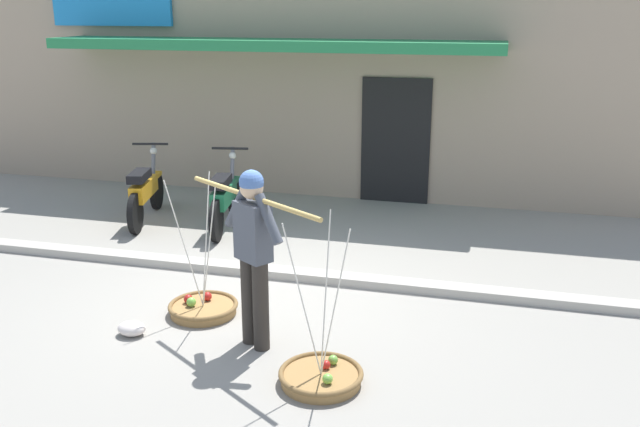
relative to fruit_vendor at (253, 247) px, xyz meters
The scene contains 9 objects.
ground_plane 1.44m from the fruit_vendor, 111.62° to the left, with size 90.00×90.00×0.00m, color gray.
sidewalk_curb 1.96m from the fruit_vendor, 103.02° to the left, with size 20.00×0.24×0.10m, color #AEA89C.
fruit_vendor is the anchor object (origin of this frame).
fruit_basket_left_side 1.29m from the fruit_vendor, 33.46° to the right, with size 0.72×0.72×1.45m.
fruit_basket_right_side 1.29m from the fruit_vendor, 146.50° to the left, with size 0.72×0.72×1.45m.
motorcycle_nearest_shop 4.40m from the fruit_vendor, 131.64° to the left, with size 0.63×1.78×1.09m.
motorcycle_second_in_row 3.68m from the fruit_vendor, 116.74° to the left, with size 0.56×1.80×1.09m.
storefront_building 7.99m from the fruit_vendor, 100.70° to the left, with size 13.00×6.00×4.20m.
plastic_litter_bag 1.54m from the fruit_vendor, behind, with size 0.28×0.22×0.14m, color silver.
Camera 1 is at (2.45, -6.44, 3.06)m, focal length 38.36 mm.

